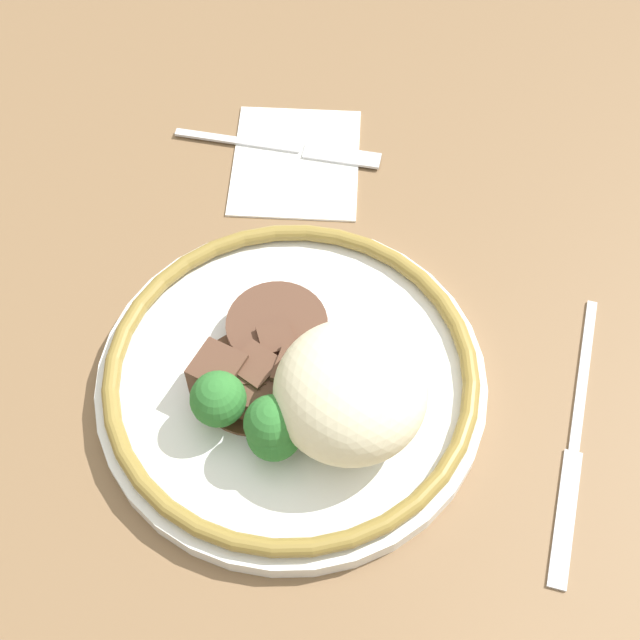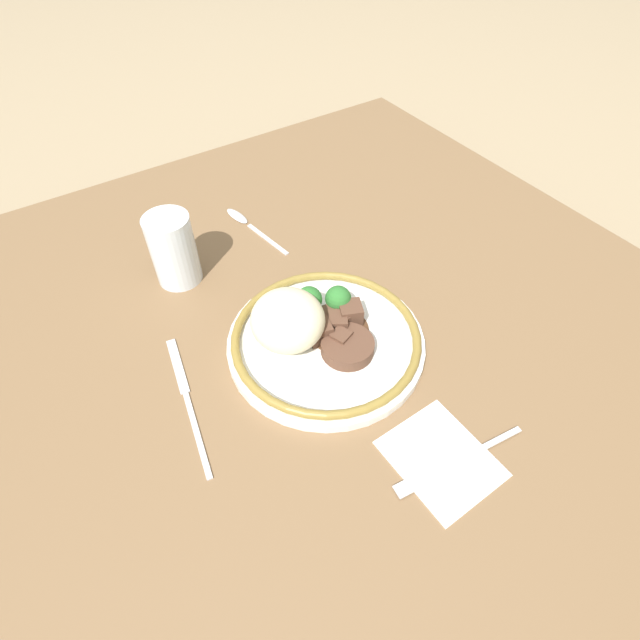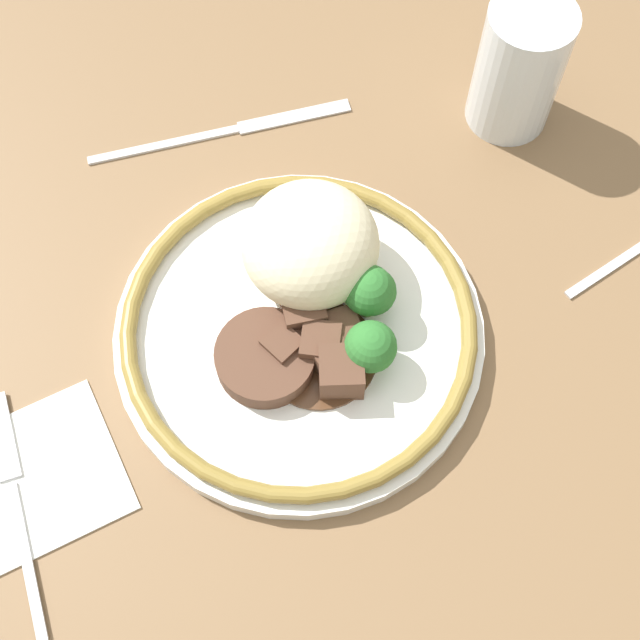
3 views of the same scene
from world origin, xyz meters
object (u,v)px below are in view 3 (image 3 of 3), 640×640
object	(u,v)px
fork	(12,487)
knife	(231,130)
juice_glass	(517,74)
plate	(305,310)

from	to	relation	value
fork	knife	distance (m)	0.33
juice_glass	knife	size ratio (longest dim) A/B	0.52
juice_glass	plate	bearing A→B (deg)	-156.11
juice_glass	knife	distance (m)	0.23
plate	fork	size ratio (longest dim) A/B	1.53
fork	knife	world-z (taller)	fork
juice_glass	fork	bearing A→B (deg)	-164.69
fork	knife	size ratio (longest dim) A/B	0.80
plate	knife	bearing A→B (deg)	83.96
plate	juice_glass	world-z (taller)	juice_glass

